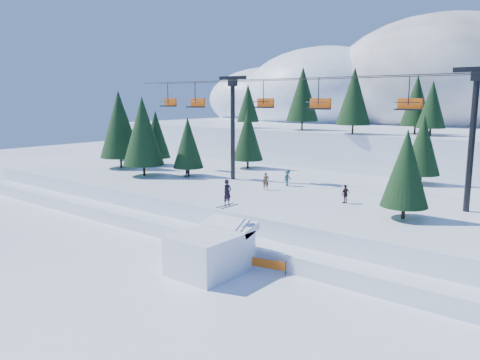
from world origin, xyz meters
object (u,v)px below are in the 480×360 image
Objects in this scene: banner_near at (264,264)px; banner_far at (335,265)px; jump_kicker at (211,250)px; chairlift at (320,113)px.

banner_far is (3.51, 2.48, 0.00)m from banner_near.
jump_kicker is 2.07× the size of banner_far.
jump_kicker is 17.68m from chairlift.
banner_near is at bearing -73.52° from chairlift.
banner_near is at bearing -144.74° from banner_far.
chairlift is at bearing 106.48° from banner_near.
chairlift is 16.80m from banner_near.
jump_kicker reaches higher than banner_far.
banner_near is (4.06, -13.73, -8.78)m from chairlift.
jump_kicker reaches higher than banner_near.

